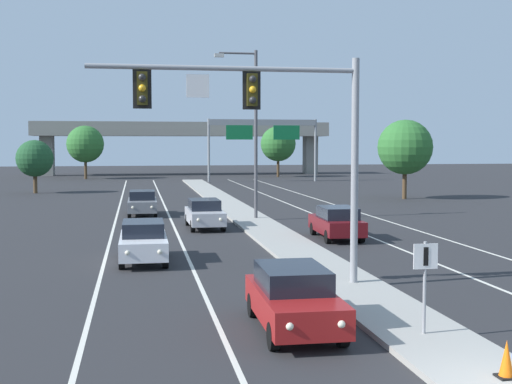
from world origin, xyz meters
TOP-DOWN VIEW (x-y plane):
  - median_island at (0.00, 18.00)m, footprint 2.40×110.00m
  - lane_stripe_oncoming_center at (-4.70, 25.00)m, footprint 0.14×100.00m
  - lane_stripe_receding_center at (4.70, 25.00)m, footprint 0.14×100.00m
  - edge_stripe_left at (-8.00, 25.00)m, footprint 0.14×100.00m
  - edge_stripe_right at (8.00, 25.00)m, footprint 0.14×100.00m
  - overhead_signal_mast at (-2.56, 10.08)m, footprint 8.50×0.44m
  - median_sign_post at (-0.03, 4.05)m, footprint 0.60×0.10m
  - street_lamp_median at (0.13, 29.42)m, footprint 2.58×0.28m
  - car_oncoming_red at (-2.89, 5.40)m, footprint 1.87×4.49m
  - car_oncoming_white at (-6.48, 16.03)m, footprint 1.84×4.48m
  - car_oncoming_silver at (-3.08, 26.07)m, footprint 1.88×4.49m
  - car_oncoming_grey at (-6.38, 33.50)m, footprint 1.84×4.48m
  - car_receding_darkred at (2.84, 20.83)m, footprint 1.92×4.51m
  - traffic_cone_median_nose at (0.26, 0.90)m, footprint 0.36×0.36m
  - highway_sign_gantry at (8.20, 69.47)m, footprint 13.28×0.42m
  - overpass_bridge at (0.00, 89.32)m, footprint 42.40×6.40m
  - tree_far_right_a at (12.33, 80.32)m, footprint 4.79×4.79m
  - tree_far_left_b at (-15.99, 54.70)m, footprint 3.41×3.41m
  - tree_far_right_c at (15.23, 42.68)m, footprint 4.55×4.55m
  - tree_far_left_c at (-13.21, 79.53)m, footprint 4.76×4.76m

SIDE VIEW (x-z plane):
  - lane_stripe_oncoming_center at x=-4.70m, z-range 0.00..0.01m
  - lane_stripe_receding_center at x=4.70m, z-range 0.00..0.01m
  - edge_stripe_left at x=-8.00m, z-range 0.00..0.01m
  - edge_stripe_right at x=8.00m, z-range 0.00..0.01m
  - median_island at x=0.00m, z-range 0.00..0.15m
  - traffic_cone_median_nose at x=0.26m, z-range 0.14..0.88m
  - car_oncoming_red at x=-2.89m, z-range 0.03..1.61m
  - car_oncoming_white at x=-6.48m, z-range 0.03..1.61m
  - car_oncoming_silver at x=-3.08m, z-range 0.03..1.61m
  - car_oncoming_grey at x=-6.38m, z-range 0.03..1.61m
  - car_receding_darkred at x=2.84m, z-range 0.03..1.61m
  - median_sign_post at x=-0.03m, z-range 0.49..2.69m
  - tree_far_left_b at x=-15.99m, z-range 0.75..5.68m
  - tree_far_right_c at x=15.23m, z-range 1.01..7.59m
  - tree_far_left_c at x=-13.21m, z-range 1.05..7.94m
  - tree_far_right_a at x=12.33m, z-range 1.06..7.99m
  - overhead_signal_mast at x=-2.56m, z-range 1.78..8.98m
  - overpass_bridge at x=0.00m, z-range 1.96..9.61m
  - street_lamp_median at x=0.13m, z-range 0.79..10.79m
  - highway_sign_gantry at x=8.20m, z-range 2.41..9.91m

